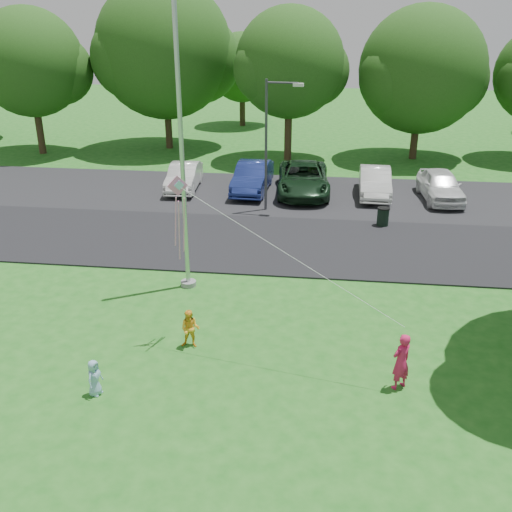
# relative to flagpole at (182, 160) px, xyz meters

# --- Properties ---
(ground) EXTENTS (120.00, 120.00, 0.00)m
(ground) POSITION_rel_flagpole_xyz_m (3.50, -5.00, -4.17)
(ground) COLOR #1E631A
(ground) RESTS_ON ground
(park_road) EXTENTS (60.00, 6.00, 0.06)m
(park_road) POSITION_rel_flagpole_xyz_m (3.50, 4.00, -4.14)
(park_road) COLOR black
(park_road) RESTS_ON ground
(parking_strip) EXTENTS (42.00, 7.00, 0.06)m
(parking_strip) POSITION_rel_flagpole_xyz_m (3.50, 10.50, -4.14)
(parking_strip) COLOR black
(parking_strip) RESTS_ON ground
(flagpole) EXTENTS (0.50, 0.50, 10.00)m
(flagpole) POSITION_rel_flagpole_xyz_m (0.00, 0.00, 0.00)
(flagpole) COLOR #B7BABF
(flagpole) RESTS_ON ground
(street_lamp) EXTENTS (1.61, 0.31, 5.73)m
(street_lamp) POSITION_rel_flagpole_xyz_m (1.89, 7.98, -0.72)
(street_lamp) COLOR #3F3F44
(street_lamp) RESTS_ON ground
(trash_can) EXTENTS (0.52, 0.52, 0.82)m
(trash_can) POSITION_rel_flagpole_xyz_m (6.73, 6.52, -3.75)
(trash_can) COLOR black
(trash_can) RESTS_ON ground
(tree_row) EXTENTS (64.35, 11.94, 10.88)m
(tree_row) POSITION_rel_flagpole_xyz_m (5.09, 19.23, 1.55)
(tree_row) COLOR #332316
(tree_row) RESTS_ON ground
(horizon_trees) EXTENTS (77.46, 7.20, 7.02)m
(horizon_trees) POSITION_rel_flagpole_xyz_m (7.56, 28.88, 0.14)
(horizon_trees) COLOR #332316
(horizon_trees) RESTS_ON ground
(parked_cars) EXTENTS (14.20, 5.41, 1.46)m
(parked_cars) POSITION_rel_flagpole_xyz_m (3.68, 10.67, -3.40)
(parked_cars) COLOR silver
(parked_cars) RESTS_ON ground
(woman) EXTENTS (0.63, 0.60, 1.45)m
(woman) POSITION_rel_flagpole_xyz_m (6.25, -4.78, -3.44)
(woman) COLOR #CD1B4F
(woman) RESTS_ON ground
(child_yellow) EXTENTS (0.52, 0.41, 1.07)m
(child_yellow) POSITION_rel_flagpole_xyz_m (0.93, -3.62, -3.63)
(child_yellow) COLOR yellow
(child_yellow) RESTS_ON ground
(child_blue) EXTENTS (0.40, 0.51, 0.91)m
(child_blue) POSITION_rel_flagpole_xyz_m (-0.79, -5.93, -3.71)
(child_blue) COLOR #85B0CD
(child_blue) RESTS_ON ground
(kite) EXTENTS (5.83, 1.88, 2.92)m
(kite) POSITION_rel_flagpole_xyz_m (0.84, -3.19, -0.39)
(kite) COLOR pink
(kite) RESTS_ON ground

